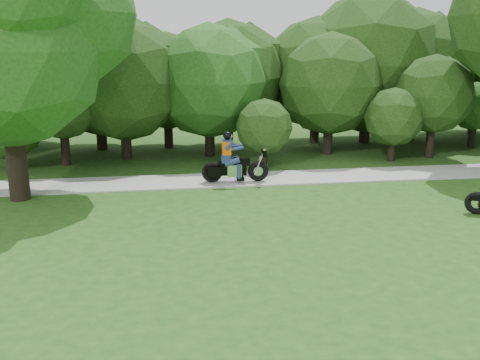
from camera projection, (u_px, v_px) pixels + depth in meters
name	position (u px, v px, depth m)	size (l,w,h in m)	color
ground	(385.00, 253.00, 13.77)	(100.00, 100.00, 0.00)	#1F4C15
walkway	(304.00, 177.00, 21.42)	(60.00, 2.20, 0.06)	#A0A09B
tree_line	(292.00, 76.00, 27.08)	(39.95, 11.05, 7.89)	black
big_tree_west	(4.00, 27.00, 17.39)	(8.64, 6.56, 9.96)	black
touring_motorcycle	(231.00, 164.00, 20.39)	(2.59, 0.81, 1.97)	black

